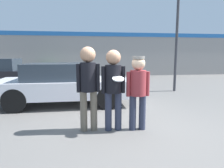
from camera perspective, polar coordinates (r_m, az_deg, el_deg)
name	(u,v)px	position (r m, az deg, el deg)	size (l,w,h in m)	color
ground_plane	(125,128)	(4.69, 3.59, -12.34)	(56.00, 56.00, 0.00)	#5B5956
storefront_building	(95,54)	(15.56, -5.00, 8.50)	(24.00, 0.22, 3.35)	gray
person_left	(88,81)	(4.29, -6.81, 0.86)	(0.50, 0.33, 1.83)	#665B4C
person_middle_with_frisbee	(113,83)	(4.29, 0.38, 0.36)	(0.52, 0.54, 1.76)	#2D3347
person_right	(138,87)	(4.37, 7.43, -0.72)	(0.52, 0.35, 1.63)	#2D3347
parked_car_near	(64,83)	(6.88, -13.57, 0.23)	(4.35, 1.94, 1.38)	silver
shrub	(44,71)	(15.18, -18.77, 3.43)	(0.94, 0.94, 0.94)	#2D6B33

